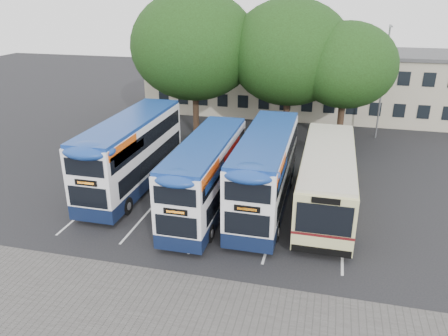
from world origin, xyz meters
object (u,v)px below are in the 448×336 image
bus_dd_mid (206,172)px  bus_single (327,175)px  lamp_post (383,77)px  bus_dd_left (132,150)px  tree_left (194,46)px  tree_right (346,65)px  bus_dd_right (265,168)px  tree_mid (290,53)px

bus_dd_mid → bus_single: 6.75m
lamp_post → bus_dd_mid: lamp_post is taller
lamp_post → bus_dd_left: bearing=-137.7°
tree_left → bus_dd_mid: (4.74, -13.20, -5.12)m
tree_right → bus_dd_right: tree_right is taller
tree_left → bus_dd_right: 15.28m
tree_right → bus_single: size_ratio=0.85×
lamp_post → bus_dd_right: size_ratio=0.87×
tree_right → bus_dd_left: (-12.36, -11.03, -3.90)m
bus_dd_mid → bus_single: bus_dd_mid is taller
tree_left → tree_right: bearing=-1.3°
tree_left → bus_dd_left: (-0.52, -11.31, -4.94)m
tree_right → lamp_post: bearing=44.4°
tree_right → bus_single: (-0.69, -10.86, -4.44)m
tree_right → bus_dd_mid: (-7.10, -12.93, -4.08)m
bus_dd_left → bus_single: bearing=0.9°
tree_mid → tree_right: (4.32, -1.00, -0.66)m
bus_dd_left → tree_right: bearing=41.8°
tree_left → bus_dd_mid: tree_left is taller
tree_mid → bus_dd_mid: tree_mid is taller
tree_left → tree_right: tree_left is taller
bus_single → bus_dd_right: bearing=-163.1°
lamp_post → tree_right: size_ratio=0.95×
tree_left → tree_mid: tree_left is taller
tree_left → bus_dd_right: bearing=-57.3°
bus_dd_right → tree_right: bearing=71.2°
lamp_post → tree_mid: size_ratio=0.82×
lamp_post → bus_single: bearing=-105.1°
lamp_post → tree_mid: bearing=-165.0°
lamp_post → bus_single: 14.68m
tree_left → bus_dd_left: size_ratio=1.10×
tree_mid → tree_right: tree_mid is taller
bus_dd_mid → bus_single: (6.41, 2.07, -0.36)m
lamp_post → bus_dd_left: (-15.40, -14.01, -2.65)m
tree_right → tree_mid: bearing=167.0°
tree_mid → bus_dd_right: bearing=-88.7°
bus_dd_mid → tree_right: bearing=61.2°
tree_left → bus_dd_mid: bearing=-70.3°
bus_dd_left → lamp_post: bearing=42.3°
lamp_post → tree_left: size_ratio=0.78×
bus_dd_left → bus_dd_mid: 5.59m
tree_mid → tree_right: size_ratio=1.16×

